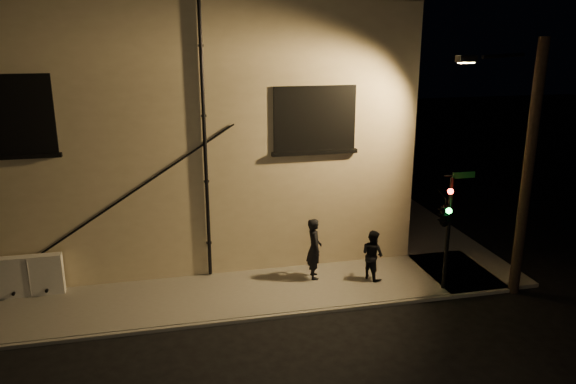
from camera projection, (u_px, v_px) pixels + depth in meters
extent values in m
plane|color=black|center=(286.00, 316.00, 15.56)|extent=(90.00, 90.00, 0.00)
cube|color=slate|center=(174.00, 301.00, 16.31)|extent=(20.00, 3.00, 0.12)
cube|color=slate|center=(391.00, 210.00, 24.42)|extent=(3.00, 16.00, 0.12)
cube|color=beige|center=(161.00, 118.00, 22.14)|extent=(16.00, 12.00, 8.50)
cube|color=black|center=(154.00, 1.00, 20.90)|extent=(16.20, 12.20, 0.30)
cube|color=black|center=(12.00, 115.00, 15.33)|extent=(2.20, 0.10, 2.20)
cube|color=#A5B28C|center=(12.00, 115.00, 15.34)|extent=(1.98, 0.05, 1.98)
cube|color=black|center=(315.00, 118.00, 17.28)|extent=(2.60, 0.10, 2.00)
cube|color=#A5B28C|center=(315.00, 118.00, 17.30)|extent=(2.38, 0.05, 1.78)
cylinder|color=black|center=(205.00, 146.00, 16.69)|extent=(0.11, 0.11, 8.30)
cylinder|color=black|center=(132.00, 192.00, 16.62)|extent=(5.96, 0.04, 3.75)
cylinder|color=black|center=(136.00, 190.00, 16.63)|extent=(5.96, 0.04, 3.75)
cube|color=white|center=(30.00, 276.00, 16.37)|extent=(1.86, 0.31, 1.22)
imported|color=black|center=(314.00, 248.00, 17.43)|extent=(0.52, 0.74, 1.95)
imported|color=black|center=(373.00, 255.00, 17.42)|extent=(0.86, 0.95, 1.58)
cylinder|color=black|center=(448.00, 234.00, 16.50)|extent=(0.12, 0.12, 3.45)
imported|color=black|center=(445.00, 212.00, 16.14)|extent=(0.93, 2.13, 0.84)
sphere|color=#FF140C|center=(451.00, 191.00, 15.78)|extent=(0.17, 0.17, 0.17)
sphere|color=#14FF3F|center=(449.00, 211.00, 15.94)|extent=(0.17, 0.17, 0.17)
cube|color=#0C4C1E|center=(464.00, 175.00, 16.08)|extent=(0.70, 0.03, 0.18)
cylinder|color=black|center=(528.00, 172.00, 15.95)|extent=(0.31, 0.31, 7.47)
cylinder|color=black|center=(504.00, 56.00, 15.38)|extent=(1.89, 1.03, 0.10)
cube|color=black|center=(467.00, 59.00, 15.76)|extent=(0.55, 0.28, 0.18)
cube|color=#FFC672|center=(466.00, 62.00, 15.78)|extent=(0.42, 0.20, 0.04)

